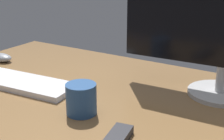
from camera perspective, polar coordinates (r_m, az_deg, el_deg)
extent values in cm
cube|color=olive|center=(95.35, -1.15, -6.08)|extent=(140.00, 84.00, 2.00)
cylinder|color=silver|center=(104.13, 18.68, -3.90)|extent=(19.57, 19.57, 1.28)
cylinder|color=silver|center=(102.46, 18.95, -1.51)|extent=(3.24, 3.24, 8.03)
cube|color=white|center=(109.63, -15.65, -2.24)|extent=(37.75, 15.99, 1.90)
ellipsoid|color=#999EA5|center=(137.95, -19.25, 2.13)|extent=(10.81, 6.62, 3.30)
cylinder|color=#28518C|center=(86.38, -5.51, -5.16)|extent=(8.30, 8.30, 8.46)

